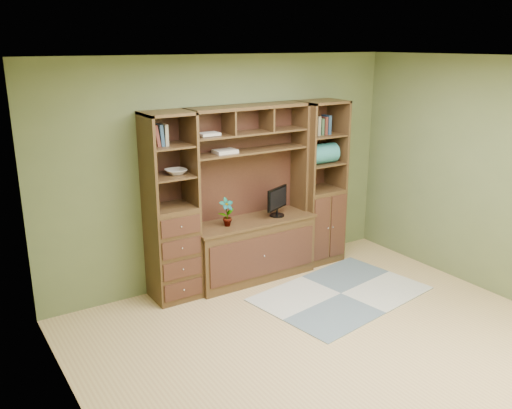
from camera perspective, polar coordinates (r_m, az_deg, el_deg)
room at (r=4.74m, az=9.02°, el=-0.99°), size 4.60×4.10×2.64m
center_hutch at (r=6.25m, az=-0.38°, el=0.95°), size 1.54×0.53×2.05m
left_tower at (r=5.84m, az=-8.93°, el=-0.41°), size 0.50×0.45×2.05m
right_tower at (r=6.86m, az=6.71°, el=2.27°), size 0.55×0.45×2.05m
rug at (r=6.25m, az=8.93°, el=-9.26°), size 2.00×1.50×0.01m
monitor at (r=6.41m, az=2.24°, el=0.85°), size 0.43×0.32×0.49m
orchid at (r=6.08m, az=-3.10°, el=-0.81°), size 0.17×0.12×0.33m
magazines at (r=6.05m, az=-3.28°, el=5.61°), size 0.25×0.18×0.04m
bowl at (r=5.76m, az=-8.43°, el=3.43°), size 0.22×0.22×0.05m
blanket_teal at (r=6.71m, az=6.82°, el=5.33°), size 0.42×0.24×0.24m
blanket_red at (r=6.89m, az=6.88°, el=5.45°), size 0.37×0.20×0.20m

